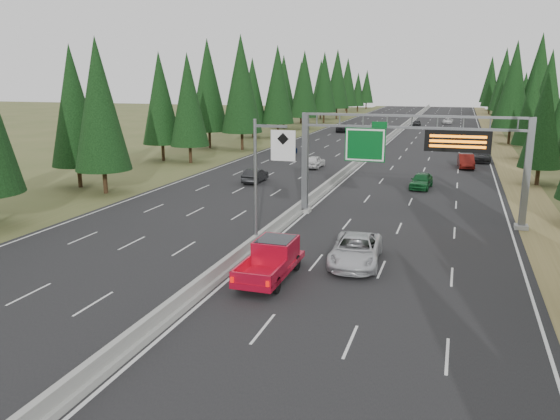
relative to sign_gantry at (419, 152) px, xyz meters
The scene contains 19 objects.
road 46.29m from the sign_gantry, 101.18° to the left, with size 32.00×260.00×0.08m, color black.
shoulder_right 46.28m from the sign_gantry, 78.86° to the left, with size 3.60×260.00×0.06m, color olive.
shoulder_left 52.70m from the sign_gantry, 120.63° to the left, with size 3.60×260.00×0.06m, color #445126.
median_barrier 46.25m from the sign_gantry, 101.18° to the left, with size 0.70×260.00×0.85m.
sign_gantry is the anchor object (origin of this frame).
hov_sign_pole 12.96m from the sign_gantry, 130.04° to the right, with size 2.80×0.50×8.00m.
tree_row_right 44.77m from the sign_gantry, 72.77° to the left, with size 11.49×241.59×18.46m.
tree_row_left 43.71m from the sign_gantry, 134.93° to the left, with size 11.80×239.88×18.63m.
silver_minivan 11.97m from the sign_gantry, 102.82° to the right, with size 2.69×5.84×1.62m, color silver.
red_pickup 16.07m from the sign_gantry, 114.02° to the right, with size 2.13×5.97×1.95m.
car_ahead_green 13.68m from the sign_gantry, 92.17° to the left, with size 1.79×4.46×1.52m, color #155B28.
car_ahead_dkred 27.91m from the sign_gantry, 82.39° to the left, with size 1.70×4.87×1.61m, color #5B110D.
car_ahead_dkgrey 34.21m from the sign_gantry, 80.53° to the left, with size 2.24×5.52×1.60m, color black.
car_ahead_white 94.46m from the sign_gantry, 90.06° to the left, with size 2.16×4.68×1.30m, color silver.
car_ahead_far 84.88m from the sign_gantry, 94.39° to the left, with size 1.62×4.01×1.37m, color black.
car_onc_near 20.53m from the sign_gantry, 147.08° to the left, with size 1.48×4.25×1.40m, color black.
car_onc_blue 37.39m from the sign_gantry, 122.52° to the left, with size 2.14×5.26×1.53m, color navy.
car_onc_white 26.09m from the sign_gantry, 121.56° to the left, with size 1.74×4.33×1.47m, color silver.
car_onc_far 69.98m from the sign_gantry, 105.97° to the left, with size 2.59×5.63×1.56m, color black.
Camera 1 is at (11.57, -5.52, 10.41)m, focal length 35.00 mm.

